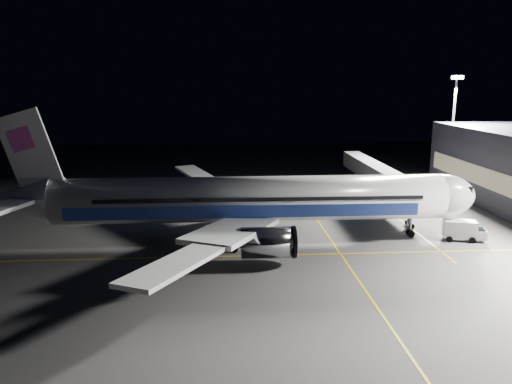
{
  "coord_description": "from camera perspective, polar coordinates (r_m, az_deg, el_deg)",
  "views": [
    {
      "loc": [
        -3.33,
        -60.05,
        19.46
      ],
      "look_at": [
        0.64,
        0.71,
        6.0
      ],
      "focal_mm": 35.0,
      "sensor_mm": 36.0,
      "label": 1
    }
  ],
  "objects": [
    {
      "name": "guide_line_side",
      "position": [
        76.99,
        15.62,
        -2.64
      ],
      "size": [
        0.25,
        40.0,
        0.01
      ],
      "primitive_type": "cube",
      "color": "gold",
      "rests_on": "ground"
    },
    {
      "name": "baggage_tug",
      "position": [
        77.07,
        -3.76,
        -1.55
      ],
      "size": [
        2.93,
        2.59,
        1.81
      ],
      "rotation": [
        0.0,
        0.0,
        0.28
      ],
      "color": "black",
      "rests_on": "ground"
    },
    {
      "name": "jet_bridge",
      "position": [
        83.45,
        14.0,
        1.82
      ],
      "size": [
        3.6,
        34.4,
        6.3
      ],
      "color": "#B2B2B7",
      "rests_on": "ground"
    },
    {
      "name": "airliner",
      "position": [
        61.77,
        -1.55,
        -0.92
      ],
      "size": [
        61.48,
        54.22,
        16.64
      ],
      "color": "silver",
      "rests_on": "ground"
    },
    {
      "name": "ground",
      "position": [
        63.21,
        -0.54,
        -5.47
      ],
      "size": [
        200.0,
        200.0,
        0.0
      ],
      "primitive_type": "plane",
      "color": "#4C4C4F",
      "rests_on": "ground"
    },
    {
      "name": "guide_line_cross",
      "position": [
        57.54,
        -0.2,
        -7.3
      ],
      "size": [
        70.0,
        0.25,
        0.01
      ],
      "primitive_type": "cube",
      "color": "gold",
      "rests_on": "ground"
    },
    {
      "name": "safety_cone_a",
      "position": [
        66.93,
        -0.88,
        -4.16
      ],
      "size": [
        0.41,
        0.41,
        0.62
      ],
      "primitive_type": "cone",
      "color": "orange",
      "rests_on": "ground"
    },
    {
      "name": "safety_cone_c",
      "position": [
        76.53,
        -5.39,
        -2.1
      ],
      "size": [
        0.38,
        0.38,
        0.57
      ],
      "primitive_type": "cone",
      "color": "orange",
      "rests_on": "ground"
    },
    {
      "name": "service_truck",
      "position": [
        67.63,
        22.64,
        -4.04
      ],
      "size": [
        5.32,
        3.09,
        2.56
      ],
      "rotation": [
        0.0,
        0.0,
        -0.23
      ],
      "color": "silver",
      "rests_on": "ground"
    },
    {
      "name": "guide_line_main",
      "position": [
        64.52,
        8.4,
        -5.22
      ],
      "size": [
        0.25,
        80.0,
        0.01
      ],
      "primitive_type": "cube",
      "color": "gold",
      "rests_on": "ground"
    },
    {
      "name": "safety_cone_b",
      "position": [
        74.78,
        -0.62,
        -2.41
      ],
      "size": [
        0.36,
        0.36,
        0.54
      ],
      "primitive_type": "cone",
      "color": "orange",
      "rests_on": "ground"
    },
    {
      "name": "floodlight_mast_north",
      "position": [
        101.98,
        21.61,
        7.61
      ],
      "size": [
        2.4,
        0.68,
        20.7
      ],
      "color": "#59595E",
      "rests_on": "ground"
    }
  ]
}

